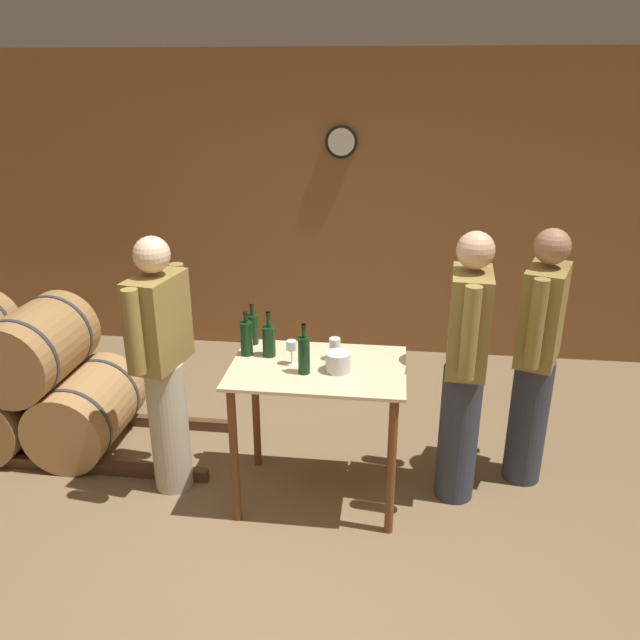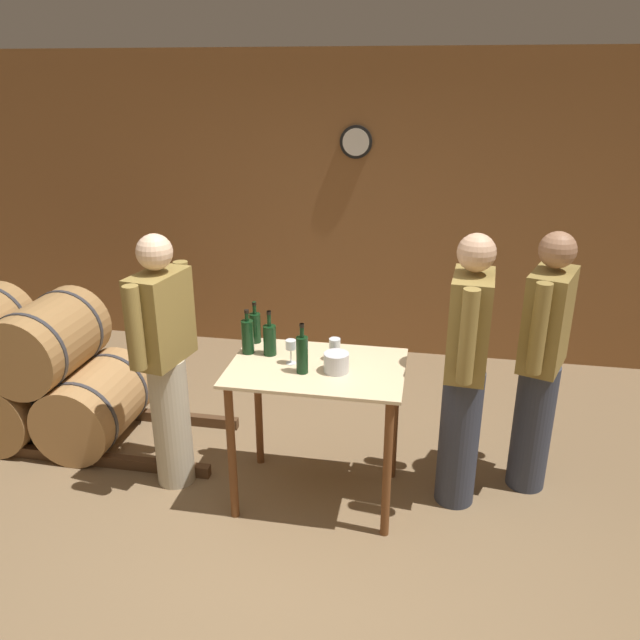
{
  "view_description": "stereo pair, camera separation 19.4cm",
  "coord_description": "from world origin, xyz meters",
  "px_view_note": "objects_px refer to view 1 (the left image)",
  "views": [
    {
      "loc": [
        0.51,
        -2.62,
        2.48
      ],
      "look_at": [
        0.09,
        0.73,
        1.15
      ],
      "focal_mm": 35.0,
      "sensor_mm": 36.0,
      "label": 1
    },
    {
      "loc": [
        0.7,
        -2.59,
        2.48
      ],
      "look_at": [
        0.09,
        0.73,
        1.15
      ],
      "focal_mm": 35.0,
      "sensor_mm": 36.0,
      "label": 2
    }
  ],
  "objects_px": {
    "wine_bottle_center": "(269,340)",
    "person_host": "(163,363)",
    "ice_bucket": "(338,362)",
    "person_visitor_with_scarf": "(465,366)",
    "wine_bottle_left": "(246,338)",
    "wine_bottle_far_left": "(253,328)",
    "wine_bottle_right": "(304,354)",
    "person_visitor_bearded": "(537,355)",
    "wine_glass_near_center": "(335,344)",
    "wine_glass_near_left": "(291,347)"
  },
  "relations": [
    {
      "from": "wine_bottle_left",
      "to": "person_visitor_bearded",
      "type": "xyz_separation_m",
      "value": [
        1.75,
        0.25,
        -0.13
      ]
    },
    {
      "from": "wine_glass_near_left",
      "to": "person_host",
      "type": "height_order",
      "value": "person_host"
    },
    {
      "from": "wine_bottle_center",
      "to": "wine_glass_near_center",
      "type": "relative_size",
      "value": 2.08
    },
    {
      "from": "wine_glass_near_center",
      "to": "wine_bottle_center",
      "type": "bearing_deg",
      "value": 179.38
    },
    {
      "from": "wine_bottle_left",
      "to": "wine_bottle_far_left",
      "type": "bearing_deg",
      "value": 90.48
    },
    {
      "from": "wine_bottle_right",
      "to": "person_visitor_bearded",
      "type": "xyz_separation_m",
      "value": [
        1.37,
        0.45,
        -0.14
      ]
    },
    {
      "from": "wine_bottle_far_left",
      "to": "person_visitor_with_scarf",
      "type": "xyz_separation_m",
      "value": [
        1.3,
        -0.16,
        -0.11
      ]
    },
    {
      "from": "wine_bottle_left",
      "to": "person_visitor_with_scarf",
      "type": "distance_m",
      "value": 1.3
    },
    {
      "from": "person_host",
      "to": "wine_bottle_right",
      "type": "bearing_deg",
      "value": -5.79
    },
    {
      "from": "wine_bottle_center",
      "to": "person_visitor_bearded",
      "type": "bearing_deg",
      "value": 8.77
    },
    {
      "from": "wine_bottle_far_left",
      "to": "ice_bucket",
      "type": "relative_size",
      "value": 1.86
    },
    {
      "from": "wine_bottle_right",
      "to": "wine_glass_near_center",
      "type": "xyz_separation_m",
      "value": [
        0.15,
        0.2,
        -0.02
      ]
    },
    {
      "from": "wine_bottle_right",
      "to": "person_host",
      "type": "distance_m",
      "value": 0.89
    },
    {
      "from": "wine_bottle_right",
      "to": "ice_bucket",
      "type": "relative_size",
      "value": 2.07
    },
    {
      "from": "wine_glass_near_left",
      "to": "person_visitor_bearded",
      "type": "distance_m",
      "value": 1.51
    },
    {
      "from": "wine_bottle_right",
      "to": "wine_glass_near_left",
      "type": "height_order",
      "value": "wine_bottle_right"
    },
    {
      "from": "wine_bottle_far_left",
      "to": "ice_bucket",
      "type": "distance_m",
      "value": 0.66
    },
    {
      "from": "wine_bottle_left",
      "to": "ice_bucket",
      "type": "relative_size",
      "value": 1.94
    },
    {
      "from": "wine_bottle_right",
      "to": "wine_glass_near_left",
      "type": "relative_size",
      "value": 2.02
    },
    {
      "from": "wine_bottle_right",
      "to": "person_visitor_bearded",
      "type": "bearing_deg",
      "value": 18.3
    },
    {
      "from": "wine_glass_near_left",
      "to": "person_visitor_with_scarf",
      "type": "relative_size",
      "value": 0.09
    },
    {
      "from": "wine_bottle_far_left",
      "to": "wine_bottle_right",
      "type": "distance_m",
      "value": 0.53
    },
    {
      "from": "wine_bottle_center",
      "to": "person_visitor_with_scarf",
      "type": "height_order",
      "value": "person_visitor_with_scarf"
    },
    {
      "from": "ice_bucket",
      "to": "person_visitor_with_scarf",
      "type": "relative_size",
      "value": 0.09
    },
    {
      "from": "wine_bottle_right",
      "to": "person_host",
      "type": "bearing_deg",
      "value": 174.21
    },
    {
      "from": "wine_glass_near_center",
      "to": "wine_bottle_right",
      "type": "bearing_deg",
      "value": -127.45
    },
    {
      "from": "person_host",
      "to": "person_visitor_bearded",
      "type": "relative_size",
      "value": 0.99
    },
    {
      "from": "wine_bottle_left",
      "to": "ice_bucket",
      "type": "height_order",
      "value": "wine_bottle_left"
    },
    {
      "from": "person_visitor_with_scarf",
      "to": "person_host",
      "type": "bearing_deg",
      "value": -176.01
    },
    {
      "from": "wine_bottle_left",
      "to": "wine_bottle_right",
      "type": "height_order",
      "value": "wine_bottle_right"
    },
    {
      "from": "wine_bottle_right",
      "to": "person_visitor_with_scarf",
      "type": "distance_m",
      "value": 0.95
    },
    {
      "from": "wine_bottle_far_left",
      "to": "wine_glass_near_center",
      "type": "bearing_deg",
      "value": -17.86
    },
    {
      "from": "wine_bottle_far_left",
      "to": "wine_glass_near_left",
      "type": "xyz_separation_m",
      "value": [
        0.29,
        -0.27,
        0.01
      ]
    },
    {
      "from": "wine_bottle_far_left",
      "to": "ice_bucket",
      "type": "height_order",
      "value": "wine_bottle_far_left"
    },
    {
      "from": "wine_bottle_left",
      "to": "person_visitor_bearded",
      "type": "relative_size",
      "value": 0.17
    },
    {
      "from": "wine_bottle_far_left",
      "to": "person_host",
      "type": "bearing_deg",
      "value": -149.88
    },
    {
      "from": "wine_bottle_left",
      "to": "wine_glass_near_left",
      "type": "distance_m",
      "value": 0.31
    },
    {
      "from": "wine_bottle_far_left",
      "to": "wine_bottle_center",
      "type": "height_order",
      "value": "wine_bottle_center"
    },
    {
      "from": "wine_bottle_far_left",
      "to": "wine_glass_near_center",
      "type": "xyz_separation_m",
      "value": [
        0.53,
        -0.17,
        -0.0
      ]
    },
    {
      "from": "wine_bottle_left",
      "to": "wine_glass_near_center",
      "type": "bearing_deg",
      "value": -0.36
    },
    {
      "from": "ice_bucket",
      "to": "wine_bottle_right",
      "type": "bearing_deg",
      "value": -165.99
    },
    {
      "from": "wine_bottle_right",
      "to": "person_visitor_with_scarf",
      "type": "relative_size",
      "value": 0.18
    },
    {
      "from": "person_host",
      "to": "wine_glass_near_center",
      "type": "bearing_deg",
      "value": 6.26
    },
    {
      "from": "wine_glass_near_left",
      "to": "ice_bucket",
      "type": "relative_size",
      "value": 1.02
    },
    {
      "from": "wine_bottle_far_left",
      "to": "person_visitor_with_scarf",
      "type": "distance_m",
      "value": 1.31
    },
    {
      "from": "wine_bottle_right",
      "to": "wine_glass_near_center",
      "type": "bearing_deg",
      "value": 52.55
    },
    {
      "from": "wine_glass_near_left",
      "to": "person_visitor_with_scarf",
      "type": "distance_m",
      "value": 1.02
    },
    {
      "from": "wine_bottle_center",
      "to": "wine_bottle_right",
      "type": "bearing_deg",
      "value": -40.23
    },
    {
      "from": "wine_bottle_center",
      "to": "person_host",
      "type": "xyz_separation_m",
      "value": [
        -0.63,
        -0.12,
        -0.13
      ]
    },
    {
      "from": "wine_bottle_left",
      "to": "wine_glass_near_center",
      "type": "relative_size",
      "value": 2.07
    }
  ]
}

